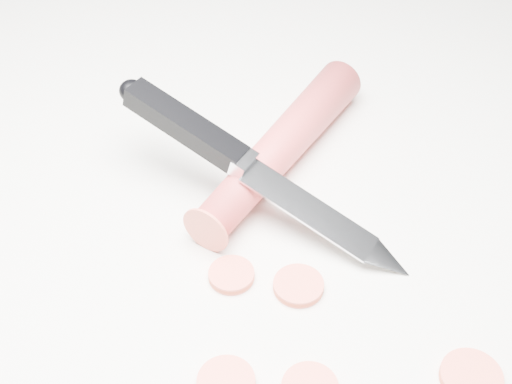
{
  "coord_description": "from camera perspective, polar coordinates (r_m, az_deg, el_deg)",
  "views": [
    {
      "loc": [
        -0.02,
        -0.31,
        0.38
      ],
      "look_at": [
        -0.02,
        0.05,
        0.02
      ],
      "focal_mm": 50.0,
      "sensor_mm": 36.0,
      "label": 1
    }
  ],
  "objects": [
    {
      "name": "carrot_slice_0",
      "position": [
        0.43,
        -2.41,
        -15.0
      ],
      "size": [
        0.03,
        0.03,
        0.01
      ],
      "primitive_type": "cylinder",
      "color": "#F25844",
      "rests_on": "ground"
    },
    {
      "name": "ground",
      "position": [
        0.49,
        2.49,
        -5.98
      ],
      "size": [
        2.4,
        2.4,
        0.0
      ],
      "primitive_type": "plane",
      "color": "white",
      "rests_on": "ground"
    },
    {
      "name": "carrot_slice_4",
      "position": [
        0.45,
        16.83,
        -13.99
      ],
      "size": [
        0.04,
        0.04,
        0.01
      ],
      "primitive_type": "cylinder",
      "color": "#F25844",
      "rests_on": "ground"
    },
    {
      "name": "carrot_slice_2",
      "position": [
        0.48,
        -1.98,
        -6.65
      ],
      "size": [
        0.03,
        0.03,
        0.01
      ],
      "primitive_type": "cylinder",
      "color": "#F25844",
      "rests_on": "ground"
    },
    {
      "name": "carrot_slice_5",
      "position": [
        0.48,
        3.42,
        -7.49
      ],
      "size": [
        0.03,
        0.03,
        0.01
      ],
      "primitive_type": "cylinder",
      "color": "#F25844",
      "rests_on": "ground"
    },
    {
      "name": "carrot",
      "position": [
        0.55,
        2.04,
        3.67
      ],
      "size": [
        0.14,
        0.19,
        0.03
      ],
      "primitive_type": "cylinder",
      "rotation": [
        1.57,
        0.0,
        -0.56
      ],
      "color": "red",
      "rests_on": "ground"
    },
    {
      "name": "kitchen_knife",
      "position": [
        0.5,
        0.32,
        1.71
      ],
      "size": [
        0.22,
        0.15,
        0.07
      ],
      "primitive_type": null,
      "color": "silver",
      "rests_on": "ground"
    }
  ]
}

